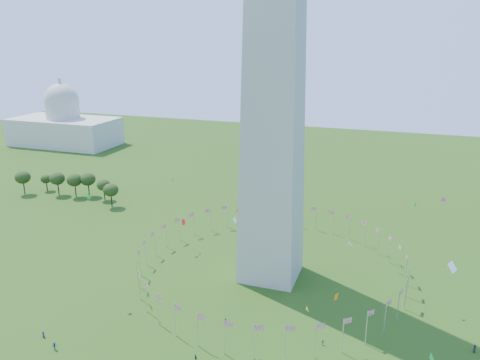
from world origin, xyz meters
name	(u,v)px	position (x,y,z in m)	size (l,w,h in m)	color
flag_ring	(271,261)	(0.00, 50.00, 4.50)	(80.24, 80.24, 9.00)	silver
capitol_building	(63,111)	(-180.00, 180.00, 23.00)	(70.00, 35.00, 46.00)	beige
kites_aloft	(294,251)	(12.15, 26.57, 20.67)	(98.33, 74.02, 31.93)	white
tree_line_west	(72,186)	(-105.15, 90.61, 5.20)	(55.18, 15.55, 10.90)	#2F4A18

